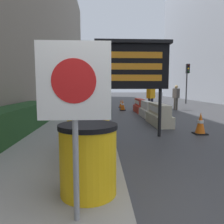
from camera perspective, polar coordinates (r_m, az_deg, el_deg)
hedge_strip at (r=6.73m, az=-25.32°, el=-2.50°), size 0.90×6.64×0.81m
barrel_drum_foreground at (r=2.90m, az=-6.23°, el=-12.11°), size 0.76×0.76×0.92m
barrel_drum_middle at (r=3.87m, az=-6.12°, el=-7.34°), size 0.76×0.76×0.92m
barrel_drum_back at (r=4.86m, az=-4.98°, el=-4.48°), size 0.76×0.76×0.92m
warning_sign at (r=2.18m, az=-9.81°, el=4.46°), size 0.72×0.08×1.83m
message_board at (r=6.69m, az=5.43°, el=11.82°), size 2.26×0.36×2.89m
jersey_barrier_cream at (r=9.15m, az=12.10°, el=-0.86°), size 0.64×2.16×0.85m
jersey_barrier_white at (r=11.39m, az=9.05°, el=0.54°), size 0.54×1.67×0.81m
jersey_barrier_red_striped at (r=13.41m, az=7.20°, el=1.48°), size 0.53×1.81×0.81m
traffic_cone_near at (r=16.06m, az=2.35°, el=2.12°), size 0.34×0.34×0.60m
traffic_cone_mid at (r=14.39m, az=2.81°, el=1.82°), size 0.40×0.40×0.71m
traffic_cone_far at (r=7.67m, az=22.11°, el=-2.80°), size 0.40×0.40×0.72m
traffic_light_near_curb at (r=16.77m, az=-0.68°, el=11.79°), size 0.28×0.44×4.24m
traffic_light_far_side at (r=21.36m, az=19.08°, el=9.14°), size 0.28×0.45×3.61m
pedestrian_worker at (r=12.96m, az=10.10°, el=4.40°), size 0.54×0.53×1.81m
pedestrian_passerby at (r=15.21m, az=16.38°, el=4.19°), size 0.39×0.49×1.65m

